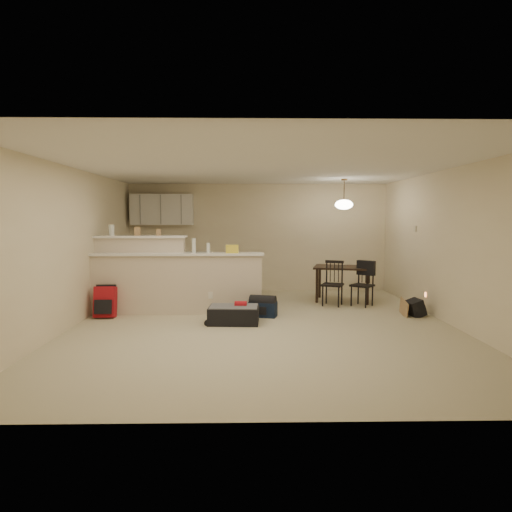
{
  "coord_description": "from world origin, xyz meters",
  "views": [
    {
      "loc": [
        -0.25,
        -7.19,
        1.71
      ],
      "look_at": [
        -0.1,
        0.7,
        1.05
      ],
      "focal_mm": 32.0,
      "sensor_mm": 36.0,
      "label": 1
    }
  ],
  "objects_px": {
    "navy_duffel": "(263,309)",
    "dining_chair_far": "(362,284)",
    "pendant_lamp": "(344,204)",
    "red_backpack": "(105,302)",
    "dining_table": "(343,271)",
    "suitcase": "(234,315)",
    "black_daypack": "(415,308)",
    "dining_chair_near": "(332,283)"
  },
  "relations": [
    {
      "from": "dining_chair_far",
      "to": "navy_duffel",
      "type": "relative_size",
      "value": 1.82
    },
    {
      "from": "pendant_lamp",
      "to": "red_backpack",
      "type": "xyz_separation_m",
      "value": [
        -4.41,
        -1.46,
        -1.73
      ]
    },
    {
      "from": "navy_duffel",
      "to": "red_backpack",
      "type": "bearing_deg",
      "value": -164.16
    },
    {
      "from": "dining_table",
      "to": "suitcase",
      "type": "distance_m",
      "value": 2.97
    },
    {
      "from": "black_daypack",
      "to": "suitcase",
      "type": "bearing_deg",
      "value": 91.37
    },
    {
      "from": "dining_table",
      "to": "pendant_lamp",
      "type": "distance_m",
      "value": 1.36
    },
    {
      "from": "navy_duffel",
      "to": "pendant_lamp",
      "type": "bearing_deg",
      "value": 56.52
    },
    {
      "from": "dining_table",
      "to": "black_daypack",
      "type": "xyz_separation_m",
      "value": [
        0.97,
        -1.46,
        -0.49
      ]
    },
    {
      "from": "dining_chair_near",
      "to": "navy_duffel",
      "type": "bearing_deg",
      "value": -121.58
    },
    {
      "from": "dining_table",
      "to": "pendant_lamp",
      "type": "bearing_deg",
      "value": -120.8
    },
    {
      "from": "dining_chair_far",
      "to": "suitcase",
      "type": "distance_m",
      "value": 2.85
    },
    {
      "from": "suitcase",
      "to": "dining_chair_far",
      "type": "bearing_deg",
      "value": 33.23
    },
    {
      "from": "pendant_lamp",
      "to": "black_daypack",
      "type": "relative_size",
      "value": 1.94
    },
    {
      "from": "dining_table",
      "to": "navy_duffel",
      "type": "relative_size",
      "value": 2.76
    },
    {
      "from": "pendant_lamp",
      "to": "navy_duffel",
      "type": "distance_m",
      "value": 2.91
    },
    {
      "from": "red_backpack",
      "to": "navy_duffel",
      "type": "height_order",
      "value": "red_backpack"
    },
    {
      "from": "dining_chair_near",
      "to": "black_daypack",
      "type": "distance_m",
      "value": 1.63
    },
    {
      "from": "navy_duffel",
      "to": "black_daypack",
      "type": "xyz_separation_m",
      "value": [
        2.66,
        0.0,
        0.01
      ]
    },
    {
      "from": "navy_duffel",
      "to": "dining_chair_far",
      "type": "bearing_deg",
      "value": 41.03
    },
    {
      "from": "pendant_lamp",
      "to": "dining_table",
      "type": "bearing_deg",
      "value": 45.0
    },
    {
      "from": "dining_table",
      "to": "dining_chair_near",
      "type": "bearing_deg",
      "value": -107.71
    },
    {
      "from": "pendant_lamp",
      "to": "dining_chair_near",
      "type": "height_order",
      "value": "pendant_lamp"
    },
    {
      "from": "dining_table",
      "to": "pendant_lamp",
      "type": "height_order",
      "value": "pendant_lamp"
    },
    {
      "from": "pendant_lamp",
      "to": "red_backpack",
      "type": "relative_size",
      "value": 1.17
    },
    {
      "from": "suitcase",
      "to": "dining_chair_near",
      "type": "bearing_deg",
      "value": 41.13
    },
    {
      "from": "dining_chair_far",
      "to": "black_daypack",
      "type": "height_order",
      "value": "dining_chair_far"
    },
    {
      "from": "suitcase",
      "to": "black_daypack",
      "type": "distance_m",
      "value": 3.19
    },
    {
      "from": "dining_chair_far",
      "to": "navy_duffel",
      "type": "height_order",
      "value": "dining_chair_far"
    },
    {
      "from": "dining_chair_near",
      "to": "suitcase",
      "type": "xyz_separation_m",
      "value": [
        -1.88,
        -1.47,
        -0.3
      ]
    },
    {
      "from": "dining_chair_far",
      "to": "red_backpack",
      "type": "xyz_separation_m",
      "value": [
        -4.68,
        -0.92,
        -0.17
      ]
    },
    {
      "from": "red_backpack",
      "to": "navy_duffel",
      "type": "xyz_separation_m",
      "value": [
        2.72,
        0.0,
        -0.14
      ]
    },
    {
      "from": "navy_duffel",
      "to": "black_daypack",
      "type": "height_order",
      "value": "black_daypack"
    },
    {
      "from": "navy_duffel",
      "to": "dining_table",
      "type": "bearing_deg",
      "value": 56.52
    },
    {
      "from": "pendant_lamp",
      "to": "dining_chair_far",
      "type": "height_order",
      "value": "pendant_lamp"
    },
    {
      "from": "suitcase",
      "to": "black_daypack",
      "type": "bearing_deg",
      "value": 12.1
    },
    {
      "from": "dining_table",
      "to": "navy_duffel",
      "type": "xyz_separation_m",
      "value": [
        -1.69,
        -1.46,
        -0.5
      ]
    },
    {
      "from": "dining_chair_near",
      "to": "navy_duffel",
      "type": "distance_m",
      "value": 1.73
    },
    {
      "from": "dining_table",
      "to": "black_daypack",
      "type": "bearing_deg",
      "value": -42.11
    },
    {
      "from": "suitcase",
      "to": "black_daypack",
      "type": "height_order",
      "value": "black_daypack"
    },
    {
      "from": "dining_chair_far",
      "to": "red_backpack",
      "type": "height_order",
      "value": "dining_chair_far"
    },
    {
      "from": "dining_table",
      "to": "suitcase",
      "type": "bearing_deg",
      "value": -123.98
    },
    {
      "from": "red_backpack",
      "to": "suitcase",
      "type": "bearing_deg",
      "value": -14.45
    }
  ]
}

